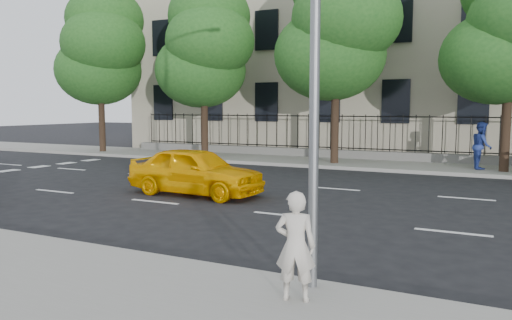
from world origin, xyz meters
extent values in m
plane|color=black|center=(0.00, 0.00, 0.00)|extent=(120.00, 120.00, 0.00)
cube|color=gray|center=(0.00, -4.00, 0.07)|extent=(60.00, 4.00, 0.15)
cube|color=gray|center=(0.00, 14.00, 0.07)|extent=(60.00, 4.00, 0.15)
cube|color=#BAB093|center=(0.00, 23.00, 9.00)|extent=(34.00, 12.00, 18.00)
cube|color=slate|center=(0.00, 15.70, 0.35)|extent=(30.00, 0.50, 0.40)
cube|color=black|center=(0.00, 15.70, 0.65)|extent=(28.80, 0.05, 0.05)
cube|color=black|center=(0.00, 15.70, 2.25)|extent=(28.80, 0.05, 0.05)
cylinder|color=slate|center=(2.50, -2.30, 4.15)|extent=(0.14, 0.14, 8.00)
cylinder|color=#382619|center=(-16.00, 13.20, 1.72)|extent=(0.36, 0.36, 3.15)
ellipsoid|color=#1F541C|center=(-16.40, 13.50, 4.86)|extent=(4.94, 4.94, 4.06)
ellipsoid|color=#1F541C|center=(-15.50, 13.00, 6.29)|extent=(4.68, 4.68, 3.85)
ellipsoid|color=#1F541C|center=(-15.90, 13.60, 7.72)|extent=(4.42, 4.42, 3.64)
cylinder|color=#382619|center=(-9.00, 13.20, 1.64)|extent=(0.36, 0.36, 2.97)
ellipsoid|color=#1F541C|center=(-9.40, 13.50, 4.62)|extent=(4.75, 4.75, 3.90)
ellipsoid|color=#1F541C|center=(-8.50, 13.00, 6.00)|extent=(4.50, 4.50, 3.70)
ellipsoid|color=#1F541C|center=(-8.90, 13.60, 7.38)|extent=(4.25, 4.25, 3.50)
cylinder|color=#382619|center=(-2.00, 13.20, 1.81)|extent=(0.36, 0.36, 3.32)
ellipsoid|color=#1F541C|center=(-2.40, 13.50, 5.09)|extent=(5.13, 5.13, 4.21)
ellipsoid|color=#1F541C|center=(-1.50, 13.00, 6.58)|extent=(4.86, 4.86, 4.00)
cylinder|color=#382619|center=(5.00, 13.20, 1.69)|extent=(0.36, 0.36, 3.08)
ellipsoid|color=#1F541C|center=(4.60, 13.50, 4.67)|extent=(4.56, 4.56, 3.74)
imported|color=#FEB000|center=(-3.60, 4.03, 0.74)|extent=(4.45, 1.97, 1.49)
imported|color=beige|center=(2.47, -2.89, 0.89)|extent=(0.61, 0.48, 1.47)
imported|color=navy|center=(4.14, 13.62, 1.13)|extent=(0.89, 1.06, 1.96)
camera|label=1|loc=(4.83, -8.87, 2.71)|focal=35.00mm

